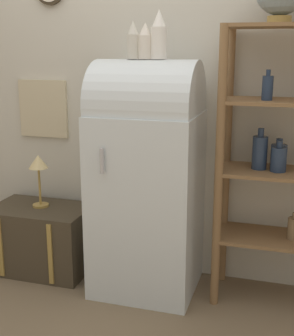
{
  "coord_description": "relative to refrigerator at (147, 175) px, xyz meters",
  "views": [
    {
      "loc": [
        0.81,
        -2.41,
        1.51
      ],
      "look_at": [
        0.0,
        0.27,
        0.8
      ],
      "focal_mm": 50.0,
      "sensor_mm": 36.0,
      "label": 1
    }
  ],
  "objects": [
    {
      "name": "desk_lamp",
      "position": [
        -0.78,
        0.05,
        -0.02
      ],
      "size": [
        0.13,
        0.13,
        0.36
      ],
      "color": "#AD8942",
      "rests_on": "suitcase_trunk"
    },
    {
      "name": "vase_center",
      "position": [
        -0.01,
        0.0,
        0.79
      ],
      "size": [
        0.09,
        0.09,
        0.21
      ],
      "color": "silver",
      "rests_on": "refrigerator"
    },
    {
      "name": "vase_right",
      "position": [
        0.07,
        0.0,
        0.83
      ],
      "size": [
        0.09,
        0.09,
        0.28
      ],
      "color": "white",
      "rests_on": "refrigerator"
    },
    {
      "name": "wall_back",
      "position": [
        -0.0,
        0.31,
        0.59
      ],
      "size": [
        7.0,
        0.09,
        2.7
      ],
      "color": "beige",
      "rests_on": "ground_plane"
    },
    {
      "name": "refrigerator",
      "position": [
        0.0,
        0.0,
        0.0
      ],
      "size": [
        0.63,
        0.6,
        1.46
      ],
      "color": "silver",
      "rests_on": "ground_plane"
    },
    {
      "name": "vase_left",
      "position": [
        -0.08,
        -0.01,
        0.8
      ],
      "size": [
        0.08,
        0.08,
        0.22
      ],
      "color": "beige",
      "rests_on": "refrigerator"
    },
    {
      "name": "suitcase_trunk",
      "position": [
        -0.78,
        0.03,
        -0.53
      ],
      "size": [
        0.68,
        0.44,
        0.46
      ],
      "color": "#423828",
      "rests_on": "ground_plane"
    },
    {
      "name": "ground_plane",
      "position": [
        0.0,
        -0.27,
        -0.76
      ],
      "size": [
        12.0,
        12.0,
        0.0
      ],
      "primitive_type": "plane",
      "color": "#7A664C"
    },
    {
      "name": "shelf_unit",
      "position": [
        0.78,
        0.08,
        0.17
      ],
      "size": [
        0.7,
        0.37,
        1.65
      ],
      "color": "olive",
      "rests_on": "ground_plane"
    }
  ]
}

